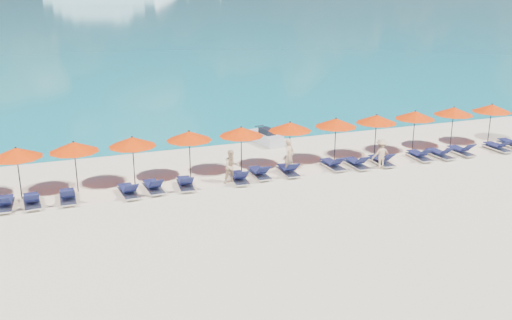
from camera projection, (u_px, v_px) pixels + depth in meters
name	position (u px, v px, depth m)	size (l,w,h in m)	color
ground	(282.00, 209.00, 22.73)	(1400.00, 1400.00, 0.00)	beige
jetski	(265.00, 137.00, 32.07)	(1.38, 2.63, 0.89)	silver
beachgoer_a	(289.00, 156.00, 26.88)	(0.61, 0.40, 1.68)	tan
beachgoer_b	(232.00, 167.00, 25.55)	(0.75, 0.43, 1.54)	tan
beachgoer_c	(381.00, 154.00, 27.61)	(0.95, 0.44, 1.47)	tan
umbrella_2	(16.00, 153.00, 23.25)	(2.10, 2.10, 2.28)	black
umbrella_3	(74.00, 147.00, 24.10)	(2.10, 2.10, 2.28)	black
umbrella_4	(132.00, 142.00, 24.88)	(2.10, 2.10, 2.28)	black
umbrella_5	(189.00, 136.00, 25.85)	(2.10, 2.10, 2.28)	black
umbrella_6	(241.00, 132.00, 26.59)	(2.10, 2.10, 2.28)	black
umbrella_7	(290.00, 127.00, 27.54)	(2.10, 2.10, 2.28)	black
umbrella_8	(336.00, 123.00, 28.32)	(2.10, 2.10, 2.28)	black
umbrella_9	(377.00, 119.00, 29.10)	(2.10, 2.10, 2.28)	black
umbrella_10	(415.00, 115.00, 29.96)	(2.10, 2.10, 2.28)	black
umbrella_11	(454.00, 111.00, 30.91)	(2.10, 2.10, 2.28)	black
umbrella_12	(492.00, 108.00, 31.65)	(2.10, 2.10, 2.28)	black
lounger_3	(5.00, 203.00, 22.71)	(0.71, 1.73, 0.66)	silver
lounger_4	(32.00, 201.00, 23.00)	(0.73, 1.74, 0.66)	silver
lounger_5	(68.00, 196.00, 23.46)	(0.65, 1.71, 0.66)	silver
lounger_6	(129.00, 191.00, 24.10)	(0.77, 1.75, 0.66)	silver
lounger_7	(153.00, 186.00, 24.62)	(0.73, 1.74, 0.66)	silver
lounger_8	(185.00, 183.00, 25.01)	(0.79, 1.75, 0.66)	silver
lounger_9	(239.00, 177.00, 25.77)	(0.79, 1.75, 0.66)	silver
lounger_10	(259.00, 173.00, 26.41)	(0.64, 1.71, 0.66)	silver
lounger_11	(288.00, 170.00, 26.80)	(0.71, 1.73, 0.66)	silver
lounger_12	(333.00, 164.00, 27.67)	(0.66, 1.71, 0.66)	silver
lounger_13	(357.00, 163.00, 27.84)	(0.64, 1.71, 0.66)	silver
lounger_14	(381.00, 160.00, 28.28)	(0.63, 1.70, 0.66)	silver
lounger_15	(419.00, 155.00, 29.13)	(0.74, 1.74, 0.66)	silver
lounger_16	(440.00, 153.00, 29.43)	(0.73, 1.74, 0.66)	silver
lounger_17	(461.00, 150.00, 29.96)	(0.62, 1.70, 0.66)	silver
lounger_18	(498.00, 147.00, 30.67)	(0.63, 1.70, 0.66)	silver
lounger_19	(511.00, 143.00, 31.35)	(0.74, 1.74, 0.66)	silver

